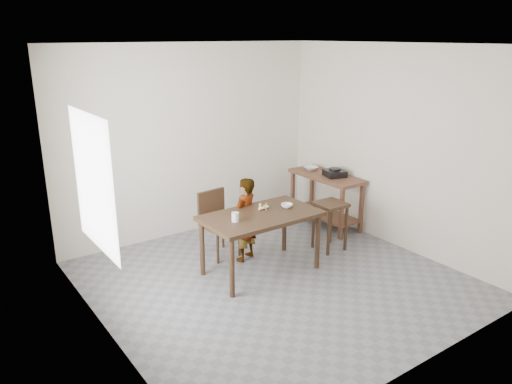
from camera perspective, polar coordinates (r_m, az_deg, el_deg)
floor at (r=6.05m, az=2.23°, el=-10.20°), size 4.00×4.00×0.04m
ceiling at (r=5.35m, az=2.59°, el=16.74°), size 4.00×4.00×0.04m
wall_back at (r=7.20m, az=-7.53°, el=5.85°), size 4.00×0.04×2.70m
wall_front at (r=4.21m, az=19.49°, el=-3.59°), size 4.00×0.04×2.70m
wall_left at (r=4.64m, az=-17.76°, el=-1.48°), size 0.04×4.00×2.70m
wall_right at (r=6.93m, az=15.78°, el=4.88°), size 0.04×4.00×2.70m
window_pane at (r=4.79m, az=-18.12°, el=0.97°), size 0.02×1.10×1.30m
dining_table at (r=6.09m, az=0.55°, el=-5.85°), size 1.40×0.80×0.75m
prep_counter at (r=7.62m, az=7.95°, el=-0.92°), size 0.50×1.20×0.80m
child at (r=6.35m, az=-1.29°, el=-3.16°), size 0.47×0.40×1.09m
dining_chair at (r=6.52m, az=-4.12°, el=-3.76°), size 0.45×0.45×0.86m
stool at (r=6.81m, az=8.42°, el=-3.85°), size 0.39×0.39×0.66m
glass_tumbler at (r=5.71m, az=-2.38°, el=-2.88°), size 0.09×0.09×0.11m
small_bowl at (r=6.18m, az=3.54°, el=-1.56°), size 0.19×0.19×0.05m
banana at (r=6.10m, az=0.87°, el=-1.78°), size 0.15×0.11×0.05m
serving_bowl at (r=7.74m, az=6.30°, el=2.73°), size 0.21×0.21×0.05m
gas_burner at (r=7.42m, az=8.98°, el=2.14°), size 0.34×0.34×0.09m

